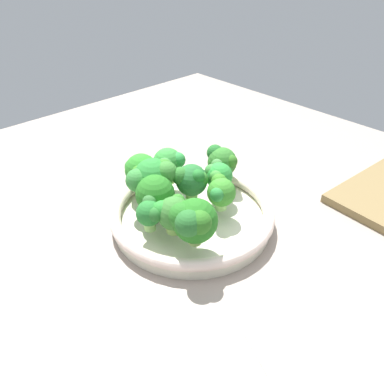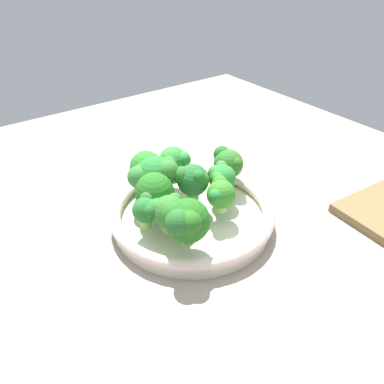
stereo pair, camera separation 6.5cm
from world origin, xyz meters
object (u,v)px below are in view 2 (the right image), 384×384
object	(u,v)px
broccoli_floret_1	(155,175)
broccoli_floret_7	(168,211)
broccoli_floret_0	(146,167)
broccoli_floret_2	(192,180)
broccoli_floret_6	(228,163)
broccoli_floret_5	(221,193)
broccoli_floret_3	(155,190)
broccoli_floret_9	(221,177)
broccoli_floret_10	(174,162)
bowl	(192,215)
broccoli_floret_4	(146,209)
broccoli_floret_8	(185,221)

from	to	relation	value
broccoli_floret_1	broccoli_floret_7	bearing A→B (deg)	70.56
broccoli_floret_0	broccoli_floret_1	xyz separation A→B (cm)	(1.01, 4.61, 0.96)
broccoli_floret_1	broccoli_floret_2	distance (cm)	6.52
broccoli_floret_2	broccoli_floret_6	distance (cm)	9.80
broccoli_floret_5	broccoli_floret_2	bearing A→B (deg)	-65.73
broccoli_floret_1	broccoli_floret_3	distance (cm)	3.46
broccoli_floret_7	broccoli_floret_9	bearing A→B (deg)	-167.91
broccoli_floret_5	broccoli_floret_10	xyz separation A→B (cm)	(1.09, -12.09, 0.67)
broccoli_floret_3	broccoli_floret_9	bearing A→B (deg)	165.84
bowl	broccoli_floret_6	xyz separation A→B (cm)	(-10.66, -3.30, 5.32)
broccoli_floret_6	broccoli_floret_1	bearing A→B (deg)	-10.67
broccoli_floret_0	broccoli_floret_5	size ratio (longest dim) A/B	1.18
broccoli_floret_5	broccoli_floret_4	bearing A→B (deg)	-16.34
broccoli_floret_8	broccoli_floret_1	bearing A→B (deg)	-103.15
broccoli_floret_7	broccoli_floret_5	bearing A→B (deg)	174.70
broccoli_floret_3	broccoli_floret_4	distance (cm)	4.72
broccoli_floret_4	broccoli_floret_6	bearing A→B (deg)	-170.54
broccoli_floret_5	broccoli_floret_9	bearing A→B (deg)	-130.65
bowl	broccoli_floret_8	size ratio (longest dim) A/B	3.68
broccoli_floret_10	broccoli_floret_9	bearing A→B (deg)	116.86
broccoli_floret_6	broccoli_floret_9	world-z (taller)	broccoli_floret_6
broccoli_floret_1	broccoli_floret_9	world-z (taller)	broccoli_floret_1
broccoli_floret_2	broccoli_floret_4	size ratio (longest dim) A/B	1.29
broccoli_floret_2	broccoli_floret_8	bearing A→B (deg)	48.26
broccoli_floret_9	broccoli_floret_5	bearing A→B (deg)	49.35
broccoli_floret_6	broccoli_floret_8	size ratio (longest dim) A/B	0.85
broccoli_floret_2	broccoli_floret_7	bearing A→B (deg)	27.41
bowl	broccoli_floret_10	xyz separation A→B (cm)	(-2.19, -8.59, 5.83)
broccoli_floret_0	broccoli_floret_3	bearing A→B (deg)	69.14
broccoli_floret_2	broccoli_floret_3	bearing A→B (deg)	-15.68
broccoli_floret_1	broccoli_floret_10	distance (cm)	6.30
broccoli_floret_2	broccoli_floret_7	world-z (taller)	broccoli_floret_2
broccoli_floret_0	broccoli_floret_10	world-z (taller)	broccoli_floret_10
broccoli_floret_5	broccoli_floret_10	size ratio (longest dim) A/B	0.83
broccoli_floret_0	broccoli_floret_6	size ratio (longest dim) A/B	1.02
broccoli_floret_8	broccoli_floret_0	bearing A→B (deg)	-102.95
broccoli_floret_4	broccoli_floret_9	xyz separation A→B (cm)	(-15.27, -0.14, 0.26)
broccoli_floret_8	broccoli_floret_10	size ratio (longest dim) A/B	1.13
broccoli_floret_2	broccoli_floret_5	xyz separation A→B (cm)	(-2.19, 4.86, -0.89)
broccoli_floret_7	broccoli_floret_8	size ratio (longest dim) A/B	0.78
broccoli_floret_3	broccoli_floret_6	distance (cm)	15.99
broccoli_floret_2	broccoli_floret_5	bearing A→B (deg)	114.27
broccoli_floret_9	broccoli_floret_4	bearing A→B (deg)	0.53
broccoli_floret_1	broccoli_floret_4	world-z (taller)	broccoli_floret_1
broccoli_floret_7	broccoli_floret_8	xyz separation A→B (cm)	(0.07, 4.66, 1.15)
broccoli_floret_3	broccoli_floret_8	world-z (taller)	broccoli_floret_8
bowl	broccoli_floret_2	distance (cm)	6.29
broccoli_floret_6	broccoli_floret_8	distance (cm)	20.25
broccoli_floret_2	broccoli_floret_6	size ratio (longest dim) A/B	1.06
broccoli_floret_7	broccoli_floret_9	xyz separation A→B (cm)	(-12.97, -2.78, 0.05)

